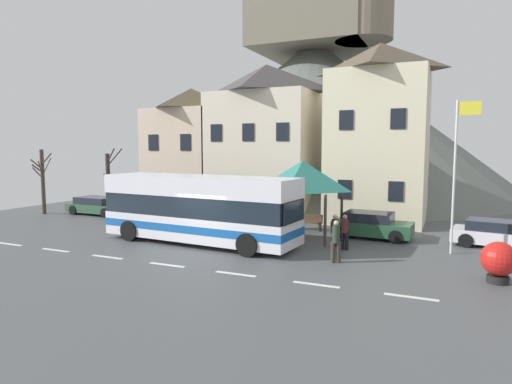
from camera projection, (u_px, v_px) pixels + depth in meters
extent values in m
cube|color=#4E5153|center=(196.00, 254.00, 18.89)|extent=(40.00, 60.00, 0.06)
cube|color=silver|center=(10.00, 244.00, 20.61)|extent=(1.60, 0.20, 0.01)
cube|color=silver|center=(55.00, 250.00, 19.39)|extent=(1.60, 0.20, 0.01)
cube|color=silver|center=(107.00, 257.00, 18.16)|extent=(1.60, 0.20, 0.01)
cube|color=silver|center=(167.00, 265.00, 16.94)|extent=(1.60, 0.20, 0.01)
cube|color=silver|center=(236.00, 274.00, 15.72)|extent=(1.60, 0.20, 0.01)
cube|color=silver|center=(316.00, 284.00, 14.50)|extent=(1.60, 0.20, 0.01)
cube|color=silver|center=(411.00, 297.00, 13.28)|extent=(1.60, 0.20, 0.01)
cube|color=beige|center=(192.00, 160.00, 32.38)|extent=(5.28, 5.63, 7.30)
pyramid|color=brown|center=(191.00, 99.00, 31.94)|extent=(5.28, 5.63, 1.59)
cube|color=black|center=(154.00, 188.00, 30.53)|extent=(0.80, 0.06, 1.10)
cube|color=black|center=(186.00, 189.00, 29.45)|extent=(0.80, 0.06, 1.10)
cube|color=black|center=(153.00, 142.00, 30.21)|extent=(0.80, 0.06, 1.10)
cube|color=black|center=(185.00, 142.00, 29.13)|extent=(0.80, 0.06, 1.10)
cube|color=beige|center=(266.00, 155.00, 29.95)|extent=(6.85, 5.74, 8.19)
pyramid|color=#444140|center=(266.00, 79.00, 29.44)|extent=(6.85, 5.74, 1.97)
cube|color=black|center=(217.00, 188.00, 28.47)|extent=(0.80, 0.06, 1.10)
cube|color=black|center=(248.00, 189.00, 27.54)|extent=(0.80, 0.06, 1.10)
cube|color=black|center=(282.00, 190.00, 26.61)|extent=(0.80, 0.06, 1.10)
cube|color=black|center=(216.00, 133.00, 28.11)|extent=(0.80, 0.06, 1.10)
cube|color=black|center=(248.00, 132.00, 27.18)|extent=(0.80, 0.06, 1.10)
cube|color=black|center=(282.00, 132.00, 26.25)|extent=(0.80, 0.06, 1.10)
cube|color=beige|center=(378.00, 148.00, 26.54)|extent=(5.63, 5.08, 9.08)
pyramid|color=brown|center=(380.00, 57.00, 26.00)|extent=(5.63, 5.08, 1.71)
cube|color=black|center=(345.00, 189.00, 25.02)|extent=(0.80, 0.06, 1.10)
cube|color=black|center=(396.00, 191.00, 23.87)|extent=(0.80, 0.06, 1.10)
cube|color=black|center=(346.00, 120.00, 24.62)|extent=(0.80, 0.06, 1.10)
cube|color=black|center=(398.00, 119.00, 23.47)|extent=(0.80, 0.06, 1.10)
cone|color=slate|center=(313.00, 117.00, 45.62)|extent=(40.35, 40.35, 15.63)
cube|color=#746D5C|center=(315.00, 13.00, 44.56)|extent=(11.09, 11.09, 7.90)
cylinder|color=#786A5A|center=(364.00, 0.00, 39.82)|extent=(5.29, 5.29, 7.32)
cube|color=white|center=(199.00, 226.00, 20.76)|extent=(9.90, 3.20, 1.13)
cube|color=#1959A5|center=(199.00, 225.00, 20.75)|extent=(9.92, 3.22, 0.36)
cube|color=#19232D|center=(199.00, 205.00, 20.66)|extent=(9.80, 3.15, 0.95)
cube|color=white|center=(199.00, 185.00, 20.56)|extent=(9.90, 3.20, 0.89)
cube|color=#19232D|center=(294.00, 212.00, 18.35)|extent=(0.21, 2.10, 0.91)
cylinder|color=black|center=(273.00, 235.00, 20.28)|extent=(1.02, 0.35, 1.00)
cylinder|color=black|center=(247.00, 245.00, 18.18)|extent=(1.02, 0.35, 1.00)
cylinder|color=black|center=(162.00, 223.00, 23.41)|extent=(1.02, 0.35, 1.00)
cylinder|color=black|center=(130.00, 231.00, 21.30)|extent=(1.02, 0.35, 1.00)
cylinder|color=#473D33|center=(283.00, 208.00, 24.42)|extent=(0.14, 0.14, 2.40)
cylinder|color=#473D33|center=(342.00, 211.00, 23.08)|extent=(0.14, 0.14, 2.40)
cylinder|color=#473D33|center=(260.00, 216.00, 21.43)|extent=(0.14, 0.14, 2.40)
cylinder|color=#473D33|center=(325.00, 221.00, 20.08)|extent=(0.14, 0.14, 2.40)
pyramid|color=#28786B|center=(303.00, 175.00, 22.06)|extent=(3.60, 3.60, 1.50)
cube|color=navy|center=(171.00, 212.00, 27.28)|extent=(4.57, 2.38, 0.69)
cube|color=#1E232D|center=(174.00, 202.00, 27.11)|extent=(2.81, 1.94, 0.59)
cylinder|color=black|center=(145.00, 215.00, 27.31)|extent=(0.66, 0.28, 0.64)
cylinder|color=black|center=(164.00, 212.00, 28.80)|extent=(0.66, 0.28, 0.64)
cylinder|color=black|center=(180.00, 219.00, 25.81)|extent=(0.66, 0.28, 0.64)
cylinder|color=black|center=(198.00, 215.00, 27.30)|extent=(0.66, 0.28, 0.64)
cube|color=silver|center=(501.00, 237.00, 19.88)|extent=(4.29, 2.36, 0.59)
cube|color=#1E232D|center=(496.00, 225.00, 19.94)|extent=(2.65, 1.91, 0.46)
cylinder|color=black|center=(471.00, 234.00, 21.33)|extent=(0.66, 0.29, 0.64)
cylinder|color=black|center=(466.00, 240.00, 19.91)|extent=(0.66, 0.29, 0.64)
cube|color=#2E543B|center=(99.00, 208.00, 29.83)|extent=(4.43, 2.00, 0.57)
cube|color=#1E232D|center=(96.00, 200.00, 29.87)|extent=(2.67, 1.73, 0.45)
cylinder|color=black|center=(125.00, 209.00, 30.03)|extent=(0.65, 0.22, 0.64)
cylinder|color=black|center=(105.00, 213.00, 28.41)|extent=(0.65, 0.22, 0.64)
cylinder|color=black|center=(94.00, 207.00, 31.28)|extent=(0.65, 0.22, 0.64)
cylinder|color=black|center=(73.00, 210.00, 29.66)|extent=(0.65, 0.22, 0.64)
cube|color=#285337|center=(373.00, 228.00, 22.05)|extent=(3.92, 2.00, 0.65)
cube|color=#1E232D|center=(369.00, 217.00, 22.08)|extent=(2.38, 1.71, 0.47)
cylinder|color=black|center=(401.00, 231.00, 22.28)|extent=(0.65, 0.23, 0.64)
cylinder|color=black|center=(396.00, 237.00, 20.72)|extent=(0.65, 0.23, 0.64)
cylinder|color=black|center=(352.00, 227.00, 23.41)|extent=(0.65, 0.23, 0.64)
cylinder|color=black|center=(343.00, 232.00, 21.85)|extent=(0.65, 0.23, 0.64)
cylinder|color=black|center=(334.00, 238.00, 20.28)|extent=(0.15, 0.15, 0.72)
cylinder|color=black|center=(335.00, 239.00, 20.08)|extent=(0.15, 0.15, 0.72)
cylinder|color=#2D382D|center=(335.00, 226.00, 20.12)|extent=(0.33, 0.33, 0.59)
sphere|color=#D1AD89|center=(335.00, 217.00, 20.08)|extent=(0.22, 0.22, 0.22)
cylinder|color=black|center=(284.00, 232.00, 21.37)|extent=(0.17, 0.17, 0.85)
cylinder|color=black|center=(285.00, 233.00, 21.17)|extent=(0.17, 0.17, 0.85)
cylinder|color=#232B38|center=(285.00, 218.00, 21.20)|extent=(0.33, 0.33, 0.65)
sphere|color=#9E7A60|center=(285.00, 210.00, 21.16)|extent=(0.21, 0.21, 0.21)
cylinder|color=#38332D|center=(338.00, 252.00, 17.23)|extent=(0.18, 0.18, 0.85)
cylinder|color=#38332D|center=(333.00, 252.00, 17.26)|extent=(0.18, 0.18, 0.85)
cylinder|color=#2D382D|center=(336.00, 234.00, 17.17)|extent=(0.29, 0.29, 0.69)
sphere|color=#D1AD89|center=(336.00, 223.00, 17.13)|extent=(0.21, 0.21, 0.21)
cylinder|color=black|center=(342.00, 240.00, 19.49)|extent=(0.18, 0.18, 0.83)
cylinder|color=black|center=(347.00, 241.00, 19.37)|extent=(0.18, 0.18, 0.83)
cylinder|color=#512323|center=(345.00, 226.00, 19.36)|extent=(0.31, 0.31, 0.60)
sphere|color=#9E7A60|center=(345.00, 217.00, 19.32)|extent=(0.22, 0.22, 0.22)
cube|color=brown|center=(309.00, 222.00, 24.07)|extent=(1.44, 0.45, 0.08)
cube|color=brown|center=(310.00, 218.00, 24.26)|extent=(1.44, 0.06, 0.40)
cube|color=#2D2D33|center=(298.00, 225.00, 24.36)|extent=(0.08, 0.36, 0.45)
cube|color=#2D2D33|center=(320.00, 227.00, 23.84)|extent=(0.08, 0.36, 0.45)
cylinder|color=silver|center=(454.00, 178.00, 18.45)|extent=(0.10, 0.10, 6.52)
cube|color=yellow|center=(469.00, 108.00, 17.97)|extent=(0.90, 0.03, 0.56)
cylinder|color=black|center=(498.00, 279.00, 14.67)|extent=(0.69, 0.69, 0.25)
sphere|color=red|center=(499.00, 259.00, 14.60)|extent=(1.16, 1.16, 1.16)
cylinder|color=#382D28|center=(108.00, 188.00, 26.87)|extent=(0.26, 0.26, 4.20)
cylinder|color=#382D28|center=(111.00, 155.00, 26.47)|extent=(0.76, 0.22, 0.89)
cylinder|color=#382D28|center=(108.00, 169.00, 26.37)|extent=(0.66, 0.68, 0.74)
cylinder|color=#382D28|center=(115.00, 157.00, 26.43)|extent=(1.22, 0.10, 1.09)
cylinder|color=#382D28|center=(106.00, 179.00, 26.58)|extent=(0.23, 0.56, 0.70)
cylinder|color=#47382D|center=(43.00, 182.00, 29.88)|extent=(0.26, 0.26, 4.44)
cylinder|color=#47382D|center=(47.00, 167.00, 30.23)|extent=(0.26, 0.97, 1.19)
cylinder|color=#47382D|center=(37.00, 168.00, 29.74)|extent=(0.64, 0.47, 0.59)
cylinder|color=#47382D|center=(40.00, 168.00, 29.44)|extent=(0.46, 0.68, 1.05)
cylinder|color=#47382D|center=(38.00, 173.00, 29.93)|extent=(0.87, 0.21, 0.80)
cylinder|color=#47382D|center=(37.00, 164.00, 29.80)|extent=(0.84, 0.37, 0.72)
cylinder|color=#47382D|center=(46.00, 159.00, 29.27)|extent=(1.42, 0.48, 0.83)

